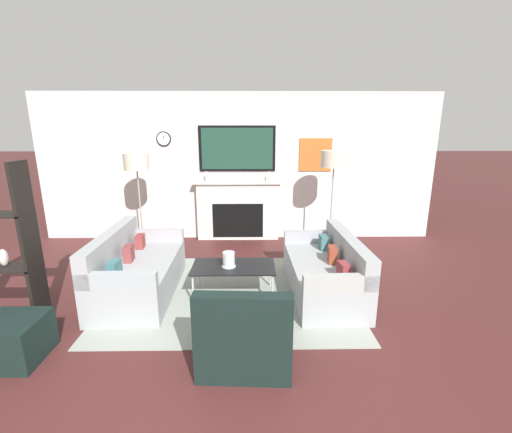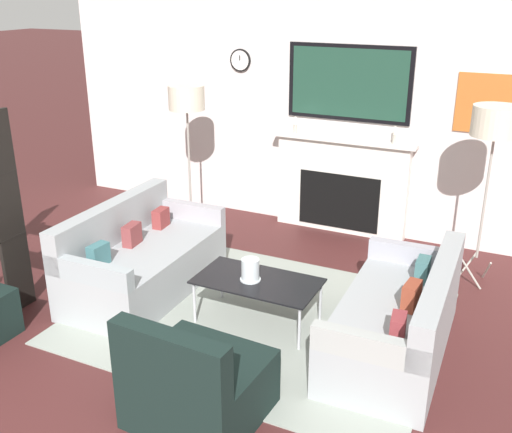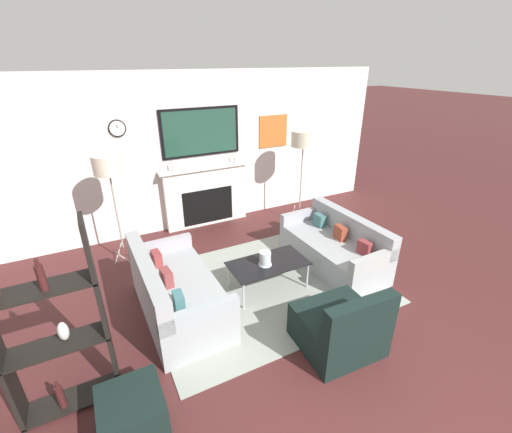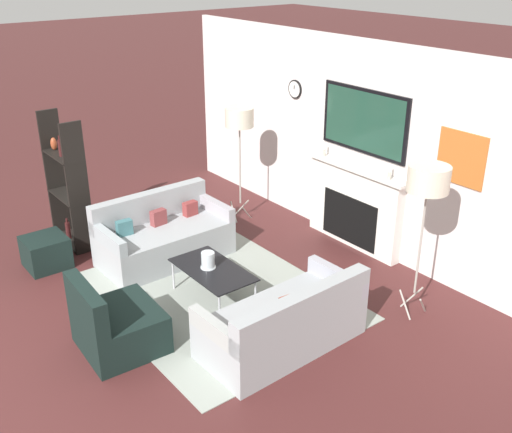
# 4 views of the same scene
# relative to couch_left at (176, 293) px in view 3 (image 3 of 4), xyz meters

# --- Properties ---
(fireplace_wall) EXTENTS (7.37, 0.28, 2.70)m
(fireplace_wall) POSITION_rel_couch_left_xyz_m (1.21, 2.33, 0.94)
(fireplace_wall) COLOR silver
(fireplace_wall) RESTS_ON ground_plane
(area_rug) EXTENTS (3.02, 2.37, 0.01)m
(area_rug) POSITION_rel_couch_left_xyz_m (1.21, 0.00, -0.29)
(area_rug) COLOR gray
(area_rug) RESTS_ON ground_plane
(couch_left) EXTENTS (0.87, 1.66, 0.83)m
(couch_left) POSITION_rel_couch_left_xyz_m (0.00, 0.00, 0.00)
(couch_left) COLOR #9A9EA1
(couch_left) RESTS_ON ground_plane
(couch_right) EXTENTS (0.84, 1.69, 0.76)m
(couch_right) POSITION_rel_couch_left_xyz_m (2.41, 0.00, -0.02)
(couch_right) COLOR #9A9EA1
(couch_right) RESTS_ON ground_plane
(armchair) EXTENTS (0.85, 0.80, 0.80)m
(armchair) POSITION_rel_couch_left_xyz_m (1.40, -1.34, -0.03)
(armchair) COLOR black
(armchair) RESTS_ON ground_plane
(coffee_table) EXTENTS (1.03, 0.56, 0.40)m
(coffee_table) POSITION_rel_couch_left_xyz_m (1.23, -0.06, 0.08)
(coffee_table) COLOR black
(coffee_table) RESTS_ON ground_plane
(hurricane_candle) EXTENTS (0.17, 0.17, 0.19)m
(hurricane_candle) POSITION_rel_couch_left_xyz_m (1.18, -0.08, 0.19)
(hurricane_candle) COLOR silver
(hurricane_candle) RESTS_ON coffee_table
(floor_lamp_left) EXTENTS (0.40, 0.40, 1.69)m
(floor_lamp_left) POSITION_rel_couch_left_xyz_m (-0.39, 1.53, 1.23)
(floor_lamp_left) COLOR #9E998E
(floor_lamp_left) RESTS_ON ground_plane
(floor_lamp_right) EXTENTS (0.43, 0.43, 1.73)m
(floor_lamp_right) POSITION_rel_couch_left_xyz_m (2.81, 1.53, 1.27)
(floor_lamp_right) COLOR #9E998E
(floor_lamp_right) RESTS_ON ground_plane
(shelf_unit) EXTENTS (0.81, 0.28, 1.77)m
(shelf_unit) POSITION_rel_couch_left_xyz_m (-1.17, -0.74, 0.54)
(shelf_unit) COLOR black
(shelf_unit) RESTS_ON ground_plane
(ottoman) EXTENTS (0.51, 0.51, 0.40)m
(ottoman) POSITION_rel_couch_left_xyz_m (-0.72, -1.28, -0.10)
(ottoman) COLOR black
(ottoman) RESTS_ON ground_plane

